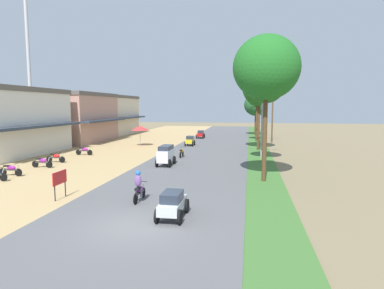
% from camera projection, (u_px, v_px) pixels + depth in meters
% --- Properties ---
extents(ground_plane, '(180.00, 180.00, 0.00)m').
position_uv_depth(ground_plane, '(134.00, 228.00, 13.69)').
color(ground_plane, '#7A6B4C').
extents(road_strip, '(9.00, 140.00, 0.08)m').
position_uv_depth(road_strip, '(134.00, 227.00, 13.68)').
color(road_strip, '#565659').
rests_on(road_strip, ground).
extents(median_strip, '(2.40, 140.00, 0.06)m').
position_uv_depth(median_strip, '(276.00, 236.00, 12.72)').
color(median_strip, '#3D6B2D').
rests_on(median_strip, ground).
extents(shophouse_near, '(8.95, 13.07, 6.90)m').
position_uv_depth(shophouse_near, '(3.00, 122.00, 33.42)').
color(shophouse_near, silver).
rests_on(shophouse_near, ground).
extents(shophouse_mid, '(9.90, 12.03, 6.90)m').
position_uv_depth(shophouse_mid, '(73.00, 117.00, 46.70)').
color(shophouse_mid, tan).
rests_on(shophouse_mid, ground).
extents(shophouse_far, '(8.38, 11.20, 6.90)m').
position_uv_depth(shophouse_far, '(110.00, 115.00, 59.15)').
color(shophouse_far, beige).
rests_on(shophouse_far, ground).
extents(parked_motorbike_second, '(1.80, 0.54, 0.94)m').
position_uv_depth(parked_motorbike_second, '(11.00, 169.00, 23.56)').
color(parked_motorbike_second, black).
rests_on(parked_motorbike_second, dirt_shoulder).
extents(parked_motorbike_third, '(1.80, 0.54, 0.94)m').
position_uv_depth(parked_motorbike_third, '(42.00, 162.00, 26.77)').
color(parked_motorbike_third, black).
rests_on(parked_motorbike_third, dirt_shoulder).
extents(parked_motorbike_fourth, '(1.80, 0.54, 0.94)m').
position_uv_depth(parked_motorbike_fourth, '(56.00, 157.00, 29.23)').
color(parked_motorbike_fourth, black).
rests_on(parked_motorbike_fourth, dirt_shoulder).
extents(parked_motorbike_fifth, '(1.80, 0.54, 0.94)m').
position_uv_depth(parked_motorbike_fifth, '(84.00, 150.00, 33.72)').
color(parked_motorbike_fifth, black).
rests_on(parked_motorbike_fifth, dirt_shoulder).
extents(street_signboard, '(0.06, 1.30, 1.50)m').
position_uv_depth(street_signboard, '(60.00, 180.00, 17.72)').
color(street_signboard, '#262628').
rests_on(street_signboard, dirt_shoulder).
extents(vendor_umbrella, '(2.20, 2.20, 2.52)m').
position_uv_depth(vendor_umbrella, '(140.00, 128.00, 41.55)').
color(vendor_umbrella, '#99999E').
rests_on(vendor_umbrella, dirt_shoulder).
extents(median_tree_nearest, '(4.31, 4.31, 9.51)m').
position_uv_depth(median_tree_nearest, '(266.00, 68.00, 21.23)').
color(median_tree_nearest, '#4C351E').
rests_on(median_tree_nearest, median_strip).
extents(median_tree_second, '(3.23, 3.23, 8.14)m').
position_uv_depth(median_tree_second, '(266.00, 87.00, 28.65)').
color(median_tree_second, '#4C351E').
rests_on(median_tree_second, median_strip).
extents(median_tree_third, '(3.84, 3.84, 9.47)m').
position_uv_depth(median_tree_third, '(259.00, 86.00, 37.08)').
color(median_tree_third, '#4C351E').
rests_on(median_tree_third, median_strip).
extents(median_tree_fourth, '(2.97, 2.97, 7.65)m').
position_uv_depth(median_tree_fourth, '(257.00, 97.00, 46.97)').
color(median_tree_fourth, '#4C351E').
rests_on(median_tree_fourth, median_strip).
extents(median_tree_fifth, '(4.03, 4.03, 7.08)m').
position_uv_depth(median_tree_fifth, '(256.00, 105.00, 56.92)').
color(median_tree_fifth, '#4C351E').
rests_on(median_tree_fifth, median_strip).
extents(streetlamp_near, '(3.16, 0.20, 8.27)m').
position_uv_depth(streetlamp_near, '(262.00, 109.00, 31.84)').
color(streetlamp_near, gray).
rests_on(streetlamp_near, median_strip).
extents(streetlamp_mid, '(3.16, 0.20, 7.03)m').
position_uv_depth(streetlamp_mid, '(259.00, 113.00, 42.95)').
color(streetlamp_mid, gray).
rests_on(streetlamp_mid, median_strip).
extents(streetlamp_far, '(3.16, 0.20, 7.96)m').
position_uv_depth(streetlamp_far, '(257.00, 109.00, 52.74)').
color(streetlamp_far, gray).
rests_on(streetlamp_far, median_strip).
extents(streetlamp_farthest, '(3.16, 0.20, 7.30)m').
position_uv_depth(streetlamp_farthest, '(256.00, 110.00, 64.30)').
color(streetlamp_farthest, gray).
rests_on(streetlamp_farthest, median_strip).
extents(utility_pole_near, '(1.80, 0.20, 8.51)m').
position_uv_depth(utility_pole_near, '(273.00, 111.00, 45.11)').
color(utility_pole_near, brown).
rests_on(utility_pole_near, ground).
extents(car_sedan_silver, '(1.10, 2.26, 1.19)m').
position_uv_depth(car_sedan_silver, '(172.00, 203.00, 14.63)').
color(car_sedan_silver, '#B7BCC1').
rests_on(car_sedan_silver, road_strip).
extents(car_van_white, '(1.19, 2.41, 1.67)m').
position_uv_depth(car_van_white, '(166.00, 154.00, 27.63)').
color(car_van_white, silver).
rests_on(car_van_white, road_strip).
extents(car_hatchback_yellow, '(1.04, 2.00, 1.23)m').
position_uv_depth(car_hatchback_yellow, '(190.00, 140.00, 41.69)').
color(car_hatchback_yellow, gold).
rests_on(car_hatchback_yellow, road_strip).
extents(car_sedan_red, '(1.10, 2.26, 1.19)m').
position_uv_depth(car_sedan_red, '(201.00, 134.00, 51.60)').
color(car_sedan_red, red).
rests_on(car_sedan_red, road_strip).
extents(motorbike_foreground_rider, '(0.54, 1.80, 1.66)m').
position_uv_depth(motorbike_foreground_rider, '(139.00, 187.00, 17.18)').
color(motorbike_foreground_rider, black).
rests_on(motorbike_foreground_rider, road_strip).
extents(motorbike_ahead_second, '(0.54, 1.80, 0.94)m').
position_uv_depth(motorbike_ahead_second, '(182.00, 152.00, 32.23)').
color(motorbike_ahead_second, black).
rests_on(motorbike_ahead_second, road_strip).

